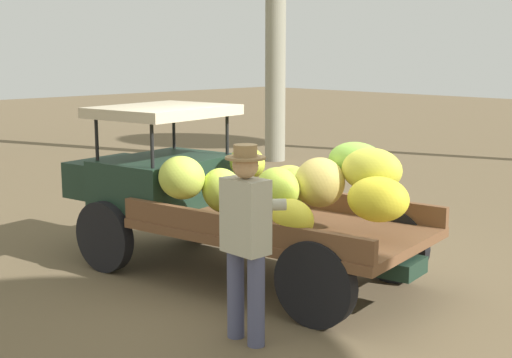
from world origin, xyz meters
TOP-DOWN VIEW (x-y plane):
  - ground_plane at (0.00, 0.00)m, footprint 60.00×60.00m
  - truck at (0.71, 0.21)m, footprint 4.62×2.32m
  - farmer at (-0.88, 1.39)m, footprint 0.53×0.46m

SIDE VIEW (x-z plane):
  - ground_plane at x=0.00m, z-range 0.00..0.00m
  - truck at x=0.71m, z-range -0.01..1.84m
  - farmer at x=-0.88m, z-range 0.12..1.84m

